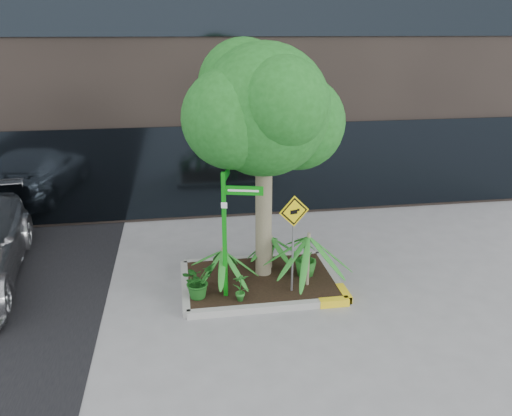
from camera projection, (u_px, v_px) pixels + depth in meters
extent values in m
plane|color=gray|center=(253.00, 292.00, 10.43)|extent=(80.00, 80.00, 0.00)
cube|color=#9E9E99|center=(252.00, 259.00, 11.73)|extent=(3.20, 0.15, 0.15)
cube|color=#9E9E99|center=(270.00, 308.00, 9.69)|extent=(3.20, 0.15, 0.15)
cube|color=#9E9E99|center=(185.00, 287.00, 10.47)|extent=(0.15, 2.20, 0.15)
cube|color=#9E9E99|center=(332.00, 276.00, 10.95)|extent=(0.15, 2.20, 0.15)
cube|color=yellow|center=(334.00, 302.00, 9.89)|extent=(0.60, 0.17, 0.15)
cube|color=black|center=(260.00, 279.00, 10.70)|extent=(3.05, 2.05, 0.06)
cylinder|color=gray|center=(264.00, 209.00, 10.43)|extent=(0.35, 0.35, 3.26)
cylinder|color=gray|center=(269.00, 153.00, 10.04)|extent=(0.62, 0.17, 1.06)
sphere|color=#195A1A|center=(264.00, 110.00, 9.73)|extent=(2.61, 2.61, 2.61)
sphere|color=#195A1A|center=(298.00, 123.00, 10.26)|extent=(1.95, 1.95, 1.95)
sphere|color=#195A1A|center=(232.00, 118.00, 9.47)|extent=(1.95, 1.95, 1.95)
sphere|color=#195A1A|center=(282.00, 103.00, 9.09)|extent=(1.74, 1.74, 1.74)
sphere|color=#195A1A|center=(244.00, 85.00, 10.04)|extent=(1.85, 1.85, 1.85)
cylinder|color=gray|center=(308.00, 259.00, 10.24)|extent=(0.07, 0.07, 1.16)
cylinder|color=gray|center=(223.00, 268.00, 10.18)|extent=(0.07, 0.07, 0.89)
cylinder|color=gray|center=(271.00, 251.00, 11.05)|extent=(0.07, 0.07, 0.77)
imported|color=#175217|center=(198.00, 280.00, 9.84)|extent=(0.91, 0.91, 0.72)
imported|color=#236F21|center=(306.00, 257.00, 10.69)|extent=(0.60, 0.60, 0.85)
imported|color=#216C21|center=(241.00, 287.00, 9.72)|extent=(0.35, 0.35, 0.61)
imported|color=#1E691E|center=(269.00, 245.00, 11.40)|extent=(0.52, 0.52, 0.74)
cube|color=#0C8B11|center=(225.00, 240.00, 9.60)|extent=(0.09, 0.09, 2.71)
cube|color=#0C8B11|center=(243.00, 190.00, 9.22)|extent=(0.74, 0.22, 0.17)
cube|color=#0C8B11|center=(226.00, 174.00, 9.54)|extent=(0.22, 0.74, 0.17)
cube|color=white|center=(243.00, 191.00, 9.21)|extent=(0.56, 0.15, 0.04)
cube|color=white|center=(226.00, 174.00, 9.53)|extent=(0.15, 0.56, 0.04)
cube|color=white|center=(224.00, 205.00, 9.32)|extent=(0.11, 0.03, 0.12)
cylinder|color=slate|center=(293.00, 248.00, 9.86)|extent=(0.06, 0.06, 1.88)
cube|color=yellow|center=(294.00, 211.00, 9.58)|extent=(0.62, 0.16, 0.63)
cube|color=black|center=(294.00, 211.00, 9.57)|extent=(0.55, 0.13, 0.56)
cube|color=yellow|center=(294.00, 212.00, 9.56)|extent=(0.47, 0.11, 0.48)
cube|color=black|center=(294.00, 212.00, 9.56)|extent=(0.15, 0.04, 0.08)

